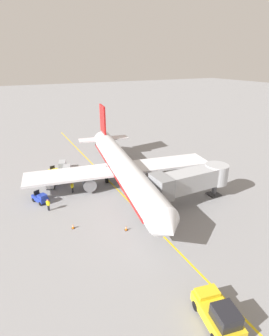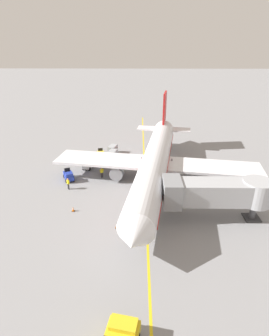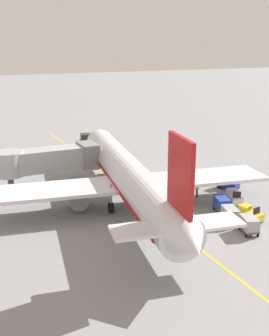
{
  "view_description": "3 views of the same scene",
  "coord_description": "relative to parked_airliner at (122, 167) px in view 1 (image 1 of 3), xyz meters",
  "views": [
    {
      "loc": [
        14.49,
        33.84,
        19.05
      ],
      "look_at": [
        -2.68,
        0.11,
        3.43
      ],
      "focal_mm": 28.27,
      "sensor_mm": 36.0,
      "label": 1
    },
    {
      "loc": [
        0.98,
        34.68,
        18.74
      ],
      "look_at": [
        1.52,
        1.48,
        3.59
      ],
      "focal_mm": 29.34,
      "sensor_mm": 36.0,
      "label": 2
    },
    {
      "loc": [
        -18.52,
        -40.65,
        16.82
      ],
      "look_at": [
        1.45,
        3.07,
        2.51
      ],
      "focal_mm": 45.02,
      "sensor_mm": 36.0,
      "label": 3
    }
  ],
  "objects": [
    {
      "name": "ground_plane",
      "position": [
        1.42,
        1.65,
        -3.19
      ],
      "size": [
        400.0,
        400.0,
        0.0
      ],
      "primitive_type": "plane",
      "color": "gray"
    },
    {
      "name": "gate_lead_in_line",
      "position": [
        1.42,
        1.65,
        -3.18
      ],
      "size": [
        0.24,
        80.0,
        0.01
      ],
      "primitive_type": "cube",
      "color": "gold",
      "rests_on": "ground"
    },
    {
      "name": "parked_airliner",
      "position": [
        0.0,
        0.0,
        0.0
      ],
      "size": [
        30.45,
        37.26,
        10.63
      ],
      "color": "silver",
      "rests_on": "ground"
    },
    {
      "name": "jet_bridge",
      "position": [
        -6.37,
        9.28,
        0.27
      ],
      "size": [
        12.2,
        3.5,
        4.98
      ],
      "color": "#A8AAAF",
      "rests_on": "ground"
    },
    {
      "name": "pushback_tractor",
      "position": [
        3.69,
        25.57,
        -2.09
      ],
      "size": [
        3.01,
        4.74,
        2.4
      ],
      "color": "gold",
      "rests_on": "ground"
    },
    {
      "name": "baggage_tug_lead",
      "position": [
        9.11,
        -8.85,
        -2.47
      ],
      "size": [
        1.75,
        2.7,
        1.62
      ],
      "color": "gold",
      "rests_on": "ground"
    },
    {
      "name": "baggage_tug_trailing",
      "position": [
        12.84,
        -0.26,
        -2.47
      ],
      "size": [
        2.12,
        2.77,
        1.62
      ],
      "color": "#1E339E",
      "rests_on": "ground"
    },
    {
      "name": "baggage_tug_spare",
      "position": [
        10.59,
        -4.46,
        -2.47
      ],
      "size": [
        1.93,
        2.75,
        1.62
      ],
      "color": "silver",
      "rests_on": "ground"
    },
    {
      "name": "baggage_cart_front",
      "position": [
        7.93,
        -5.9,
        -2.24
      ],
      "size": [
        1.88,
        2.97,
        1.58
      ],
      "color": "#4C4C51",
      "rests_on": "ground"
    },
    {
      "name": "baggage_cart_second_in_train",
      "position": [
        7.01,
        -8.53,
        -2.24
      ],
      "size": [
        1.88,
        2.97,
        1.58
      ],
      "color": "#4C4C51",
      "rests_on": "ground"
    },
    {
      "name": "baggage_cart_third_in_train",
      "position": [
        7.19,
        -11.1,
        -2.24
      ],
      "size": [
        1.88,
        2.97,
        1.58
      ],
      "color": "#4C4C51",
      "rests_on": "ground"
    },
    {
      "name": "ground_crew_wing_walker",
      "position": [
        12.22,
        2.59,
        -2.23
      ],
      "size": [
        0.54,
        0.61,
        1.69
      ],
      "color": "#232328",
      "rests_on": "ground"
    },
    {
      "name": "ground_crew_loader",
      "position": [
        7.97,
        -1.14,
        -2.23
      ],
      "size": [
        0.64,
        0.49,
        1.69
      ],
      "color": "#232328",
      "rests_on": "ground"
    },
    {
      "name": "safety_cone_nose_left",
      "position": [
        10.36,
        8.13,
        -2.9
      ],
      "size": [
        0.36,
        0.36,
        0.59
      ],
      "color": "black",
      "rests_on": "ground"
    },
    {
      "name": "safety_cone_nose_right",
      "position": [
        4.77,
        11.39,
        -2.9
      ],
      "size": [
        0.36,
        0.36,
        0.59
      ],
      "color": "black",
      "rests_on": "ground"
    }
  ]
}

